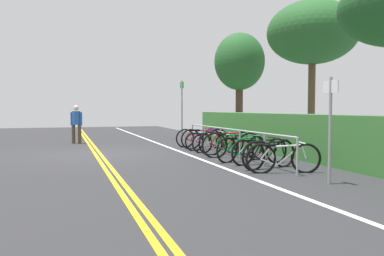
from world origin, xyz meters
name	(u,v)px	position (x,y,z in m)	size (l,w,h in m)	color
ground_plane	(98,154)	(0.00, 0.00, -0.03)	(37.14, 12.47, 0.05)	#2B2B2D
centre_line_yellow_inner	(95,154)	(0.00, -0.08, 0.00)	(33.43, 0.10, 0.00)	gold
centre_line_yellow_outer	(100,154)	(0.00, 0.08, 0.00)	(33.43, 0.10, 0.00)	gold
bike_lane_stripe_white	(178,151)	(0.00, 2.67, 0.00)	(33.43, 0.12, 0.00)	white
bike_rack	(230,136)	(1.99, 3.71, 0.63)	(7.18, 0.05, 0.84)	#9EA0A5
bicycle_0	(198,138)	(-1.07, 3.77, 0.34)	(0.46, 1.74, 0.74)	black
bicycle_1	(205,139)	(-0.43, 3.79, 0.36)	(0.46, 1.79, 0.77)	black
bicycle_2	(210,141)	(0.22, 3.73, 0.32)	(0.46, 1.74, 0.68)	black
bicycle_3	(218,143)	(1.03, 3.71, 0.32)	(0.59, 1.64, 0.69)	black
bicycle_4	(228,143)	(1.59, 3.81, 0.37)	(0.51, 1.82, 0.79)	black
bicycle_5	(232,145)	(2.27, 3.66, 0.37)	(0.60, 1.75, 0.79)	black
bicycle_6	(242,149)	(3.03, 3.62, 0.34)	(0.61, 1.73, 0.73)	black
bicycle_7	(260,151)	(3.67, 3.82, 0.33)	(0.48, 1.77, 0.71)	black
bicycle_8	(269,154)	(4.40, 3.68, 0.34)	(0.53, 1.64, 0.73)	black
bicycle_9	(283,158)	(5.12, 3.63, 0.33)	(0.56, 1.69, 0.72)	black
pedestrian	(76,122)	(-3.98, -0.53, 0.90)	(0.32, 0.46, 1.58)	#4C3826
sign_post_near	(182,106)	(-2.36, 3.51, 1.52)	(0.36, 0.06, 2.56)	gray
sign_post_far	(330,119)	(6.48, 3.81, 1.23)	(0.36, 0.08, 2.03)	gray
hedge_backdrop	(315,137)	(3.49, 5.63, 0.64)	(16.13, 0.87, 1.28)	#387533
tree_near_left	(239,63)	(-4.00, 6.81, 3.59)	(2.35, 2.35, 4.96)	#473323
tree_mid	(312,33)	(0.29, 7.75, 4.22)	(3.33, 3.33, 5.40)	brown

